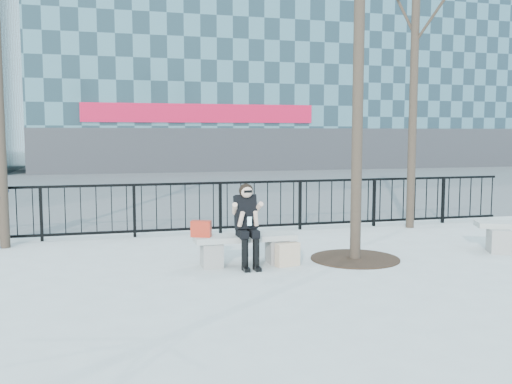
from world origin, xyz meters
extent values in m
plane|color=#A1A19C|center=(0.00, 0.00, 0.00)|extent=(120.00, 120.00, 0.00)
cube|color=#474747|center=(0.00, 15.00, 0.00)|extent=(60.00, 23.00, 0.01)
cube|color=black|center=(0.00, 3.00, 1.08)|extent=(14.00, 0.05, 0.05)
cube|color=black|center=(0.00, 3.00, 0.12)|extent=(14.00, 0.05, 0.05)
cube|color=#2D2D30|center=(3.00, 21.96, 1.20)|extent=(18.00, 0.08, 2.40)
cube|color=#A80B2A|center=(3.00, 21.90, 3.20)|extent=(12.60, 0.12, 1.00)
cube|color=slate|center=(20.00, 27.00, 10.00)|extent=(16.00, 10.00, 20.00)
cube|color=#2D2D30|center=(20.00, 21.96, 1.20)|extent=(16.00, 0.08, 2.40)
cylinder|color=black|center=(1.90, -0.10, 3.75)|extent=(0.18, 0.18, 7.50)
cylinder|color=black|center=(4.50, 2.60, 3.50)|extent=(0.18, 0.18, 7.00)
cylinder|color=black|center=(1.90, -0.10, 0.01)|extent=(1.50, 1.50, 0.02)
cube|color=slate|center=(-0.55, 0.00, 0.20)|extent=(0.32, 0.38, 0.40)
cube|color=slate|center=(0.55, 0.00, 0.20)|extent=(0.32, 0.38, 0.40)
cube|color=gray|center=(0.00, 0.00, 0.45)|extent=(1.65, 0.46, 0.09)
cube|color=slate|center=(4.62, -0.26, 0.21)|extent=(0.34, 0.41, 0.43)
cube|color=#AF2515|center=(-0.71, 0.02, 0.62)|extent=(0.35, 0.26, 0.26)
cube|color=beige|center=(0.64, -0.27, 0.19)|extent=(0.42, 0.24, 0.37)
camera|label=1|loc=(-2.18, -8.84, 2.14)|focal=40.00mm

